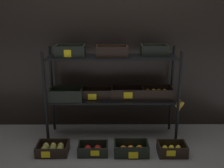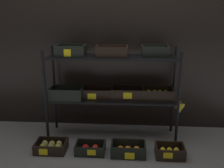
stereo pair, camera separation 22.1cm
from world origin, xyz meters
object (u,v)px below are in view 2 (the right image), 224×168
Objects in this scene: crate_ground_apple_red at (90,149)px; crate_ground_lemon at (170,152)px; crate_ground_pear at (51,147)px; display_rack at (112,79)px; crate_ground_orange at (128,150)px.

crate_ground_apple_red is 0.84m from crate_ground_lemon.
crate_ground_lemon reaches higher than crate_ground_pear.
crate_ground_pear is 1.06× the size of crate_ground_apple_red.
crate_ground_pear is 0.43m from crate_ground_apple_red.
crate_ground_apple_red is 1.06× the size of crate_ground_lemon.
crate_ground_apple_red is (-0.21, -0.42, -0.66)m from display_rack.
crate_ground_pear is (-0.64, -0.40, -0.66)m from display_rack.
display_rack is 1.01m from crate_ground_lemon.
crate_ground_lemon is (1.27, -0.03, 0.00)m from crate_ground_pear.
display_rack is at bearing 63.19° from crate_ground_apple_red.
display_rack reaches higher than crate_ground_lemon.
crate_ground_pear is at bearing 178.31° from crate_ground_orange.
display_rack reaches higher than crate_ground_apple_red.
crate_ground_pear is 1.27m from crate_ground_lemon.
crate_ground_lemon is (0.63, -0.43, -0.66)m from display_rack.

